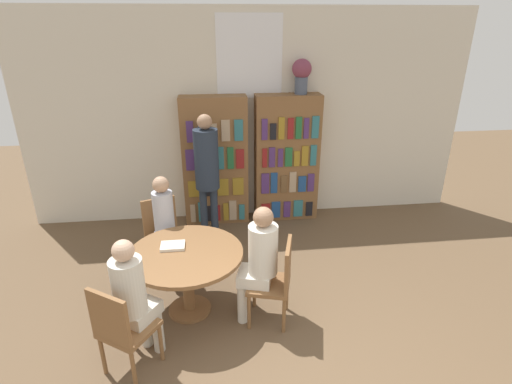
% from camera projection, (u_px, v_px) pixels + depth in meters
% --- Properties ---
extents(wall_back, '(6.40, 0.07, 3.00)m').
position_uv_depth(wall_back, '(250.00, 118.00, 5.77)').
color(wall_back, beige).
rests_on(wall_back, ground_plane).
extents(bookshelf_left, '(0.93, 0.34, 1.87)m').
position_uv_depth(bookshelf_left, '(215.00, 162.00, 5.76)').
color(bookshelf_left, brown).
rests_on(bookshelf_left, ground_plane).
extents(bookshelf_right, '(0.93, 0.34, 1.87)m').
position_uv_depth(bookshelf_right, '(287.00, 159.00, 5.87)').
color(bookshelf_right, brown).
rests_on(bookshelf_right, ground_plane).
extents(flower_vase, '(0.27, 0.27, 0.47)m').
position_uv_depth(flower_vase, '(302.00, 73.00, 5.42)').
color(flower_vase, '#475166').
rests_on(flower_vase, bookshelf_right).
extents(reading_table, '(1.14, 1.14, 0.71)m').
position_uv_depth(reading_table, '(186.00, 263.00, 3.96)').
color(reading_table, brown).
rests_on(reading_table, ground_plane).
extents(chair_near_camera, '(0.55, 0.55, 0.88)m').
position_uv_depth(chair_near_camera, '(121.00, 327.00, 3.25)').
color(chair_near_camera, brown).
rests_on(chair_near_camera, ground_plane).
extents(chair_left_side, '(0.51, 0.51, 0.88)m').
position_uv_depth(chair_left_side, '(163.00, 232.00, 4.74)').
color(chair_left_side, brown).
rests_on(chair_left_side, ground_plane).
extents(chair_far_side, '(0.49, 0.49, 0.88)m').
position_uv_depth(chair_far_side, '(277.00, 279.00, 3.87)').
color(chair_far_side, brown).
rests_on(chair_far_side, ground_plane).
extents(seated_reader_left, '(0.33, 0.38, 1.24)m').
position_uv_depth(seated_reader_left, '(166.00, 223.00, 4.51)').
color(seated_reader_left, '#B2B7C6').
rests_on(seated_reader_left, ground_plane).
extents(seated_reader_right, '(0.41, 0.36, 1.25)m').
position_uv_depth(seated_reader_right, '(259.00, 258.00, 3.81)').
color(seated_reader_right, silver).
rests_on(seated_reader_right, ground_plane).
extents(seated_reader_back, '(0.40, 0.41, 1.23)m').
position_uv_depth(seated_reader_back, '(134.00, 294.00, 3.32)').
color(seated_reader_back, beige).
rests_on(seated_reader_back, ground_plane).
extents(librarian_standing, '(0.32, 0.59, 1.73)m').
position_uv_depth(librarian_standing, '(207.00, 164.00, 5.23)').
color(librarian_standing, '#232D3D').
rests_on(librarian_standing, ground_plane).
extents(open_book_on_table, '(0.24, 0.18, 0.03)m').
position_uv_depth(open_book_on_table, '(173.00, 246.00, 4.00)').
color(open_book_on_table, silver).
rests_on(open_book_on_table, reading_table).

